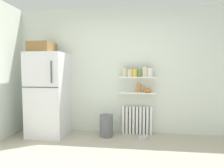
{
  "coord_description": "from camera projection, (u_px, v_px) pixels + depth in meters",
  "views": [
    {
      "loc": [
        0.27,
        -2.03,
        1.32
      ],
      "look_at": [
        -0.17,
        1.6,
        1.05
      ],
      "focal_mm": 31.03,
      "sensor_mm": 36.0,
      "label": 1
    }
  ],
  "objects": [
    {
      "name": "storage_jar_3",
      "position": [
        140.0,
        73.0,
        3.87
      ],
      "size": [
        0.09,
        0.09,
        0.17
      ],
      "color": "#5B7F4C",
      "rests_on": "wall_shelf_upper"
    },
    {
      "name": "back_wall",
      "position": [
        123.0,
        71.0,
        4.07
      ],
      "size": [
        7.04,
        0.1,
        2.6
      ],
      "primitive_type": "cube",
      "color": "silver",
      "rests_on": "ground_plane"
    },
    {
      "name": "radiator",
      "position": [
        137.0,
        120.0,
        3.98
      ],
      "size": [
        0.61,
        0.12,
        0.57
      ],
      "color": "white",
      "rests_on": "ground_plane"
    },
    {
      "name": "wall_shelf_lower",
      "position": [
        137.0,
        93.0,
        3.91
      ],
      "size": [
        0.74,
        0.22,
        0.02
      ],
      "primitive_type": "cube",
      "color": "white"
    },
    {
      "name": "storage_jar_2",
      "position": [
        135.0,
        72.0,
        3.88
      ],
      "size": [
        0.1,
        0.1,
        0.17
      ],
      "color": "yellow",
      "rests_on": "wall_shelf_upper"
    },
    {
      "name": "vase",
      "position": [
        139.0,
        88.0,
        3.9
      ],
      "size": [
        0.08,
        0.08,
        0.17
      ],
      "primitive_type": "cylinder",
      "color": "#CC7033",
      "rests_on": "wall_shelf_lower"
    },
    {
      "name": "trash_bin",
      "position": [
        106.0,
        126.0,
        3.83
      ],
      "size": [
        0.27,
        0.27,
        0.43
      ],
      "primitive_type": "cylinder",
      "color": "slate",
      "rests_on": "ground_plane"
    },
    {
      "name": "ground_plane",
      "position": [
        115.0,
        167.0,
        2.63
      ],
      "size": [
        7.04,
        7.04,
        0.0
      ],
      "primitive_type": "plane",
      "color": "#B2A893"
    },
    {
      "name": "pet_food_bowl",
      "position": [
        143.0,
        137.0,
        3.71
      ],
      "size": [
        0.19,
        0.19,
        0.05
      ],
      "primitive_type": "cylinder",
      "color": "#B7B7BC",
      "rests_on": "ground_plane"
    },
    {
      "name": "storage_jar_4",
      "position": [
        145.0,
        71.0,
        3.86
      ],
      "size": [
        0.12,
        0.12,
        0.22
      ],
      "color": "beige",
      "rests_on": "wall_shelf_upper"
    },
    {
      "name": "storage_jar_1",
      "position": [
        130.0,
        73.0,
        3.9
      ],
      "size": [
        0.11,
        0.11,
        0.17
      ],
      "color": "beige",
      "rests_on": "wall_shelf_upper"
    },
    {
      "name": "storage_jar_5",
      "position": [
        150.0,
        72.0,
        3.85
      ],
      "size": [
        0.11,
        0.11,
        0.2
      ],
      "color": "silver",
      "rests_on": "wall_shelf_upper"
    },
    {
      "name": "storage_jar_0",
      "position": [
        125.0,
        72.0,
        3.91
      ],
      "size": [
        0.1,
        0.1,
        0.2
      ],
      "color": "beige",
      "rests_on": "wall_shelf_upper"
    },
    {
      "name": "shelf_bowl",
      "position": [
        148.0,
        91.0,
        3.88
      ],
      "size": [
        0.16,
        0.16,
        0.07
      ],
      "primitive_type": "ellipsoid",
      "color": "orange",
      "rests_on": "wall_shelf_lower"
    },
    {
      "name": "wall_shelf_upper",
      "position": [
        137.0,
        77.0,
        3.88
      ],
      "size": [
        0.74,
        0.22,
        0.02
      ],
      "primitive_type": "cube",
      "color": "white"
    },
    {
      "name": "refrigerator",
      "position": [
        48.0,
        92.0,
        3.89
      ],
      "size": [
        0.71,
        0.71,
        1.86
      ],
      "color": "silver",
      "rests_on": "ground_plane"
    }
  ]
}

